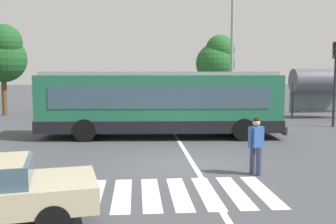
% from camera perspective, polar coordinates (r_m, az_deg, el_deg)
% --- Properties ---
extents(ground_plane, '(160.00, 160.00, 0.00)m').
position_cam_1_polar(ground_plane, '(12.92, 2.47, -7.74)').
color(ground_plane, '#424449').
extents(city_transit_bus, '(11.31, 3.20, 3.06)m').
position_cam_1_polar(city_transit_bus, '(18.06, -1.21, 1.30)').
color(city_transit_bus, black).
rests_on(city_transit_bus, ground_plane).
extents(pedestrian_crossing_street, '(0.52, 0.42, 1.72)m').
position_cam_1_polar(pedestrian_crossing_street, '(11.76, 12.85, -4.43)').
color(pedestrian_crossing_street, '#333856').
rests_on(pedestrian_crossing_street, ground_plane).
extents(parked_car_black, '(1.93, 4.53, 1.35)m').
position_cam_1_polar(parked_car_black, '(28.40, -11.93, 1.22)').
color(parked_car_black, black).
rests_on(parked_car_black, ground_plane).
extents(parked_car_charcoal, '(2.07, 4.60, 1.35)m').
position_cam_1_polar(parked_car_charcoal, '(28.17, -6.74, 1.27)').
color(parked_car_charcoal, black).
rests_on(parked_car_charcoal, ground_plane).
extents(parked_car_silver, '(2.04, 4.59, 1.35)m').
position_cam_1_polar(parked_car_silver, '(27.97, -0.83, 1.28)').
color(parked_car_silver, black).
rests_on(parked_car_silver, ground_plane).
extents(parked_car_teal, '(1.99, 4.56, 1.35)m').
position_cam_1_polar(parked_car_teal, '(28.76, 4.25, 1.39)').
color(parked_car_teal, black).
rests_on(parked_car_teal, ground_plane).
extents(parked_car_champagne, '(1.94, 4.54, 1.35)m').
position_cam_1_polar(parked_car_champagne, '(29.15, 9.57, 1.39)').
color(parked_car_champagne, black).
rests_on(parked_car_champagne, ground_plane).
extents(traffic_light_far_corner, '(0.33, 0.32, 4.67)m').
position_cam_1_polar(traffic_light_far_corner, '(23.19, 23.47, 5.68)').
color(traffic_light_far_corner, '#28282B').
rests_on(traffic_light_far_corner, ground_plane).
extents(bus_stop_shelter, '(3.82, 1.54, 3.25)m').
position_cam_1_polar(bus_stop_shelter, '(27.19, 21.59, 4.21)').
color(bus_stop_shelter, '#28282B').
rests_on(bus_stop_shelter, ground_plane).
extents(twin_arm_street_lamp, '(4.42, 0.32, 9.68)m').
position_cam_1_polar(twin_arm_street_lamp, '(25.82, 9.48, 12.20)').
color(twin_arm_street_lamp, '#939399').
rests_on(twin_arm_street_lamp, ground_plane).
extents(background_tree_left, '(3.24, 3.24, 6.28)m').
position_cam_1_polar(background_tree_left, '(29.21, -23.15, 7.84)').
color(background_tree_left, brown).
rests_on(background_tree_left, ground_plane).
extents(background_tree_right, '(3.46, 3.46, 6.30)m').
position_cam_1_polar(background_tree_right, '(34.80, 7.19, 7.70)').
color(background_tree_right, brown).
rests_on(background_tree_right, ground_plane).
extents(crosswalk_painted_stripes, '(5.47, 2.72, 0.01)m').
position_cam_1_polar(crosswalk_painted_stripes, '(9.94, -0.43, -11.95)').
color(crosswalk_painted_stripes, silver).
rests_on(crosswalk_painted_stripes, ground_plane).
extents(lane_center_line, '(0.16, 24.00, 0.01)m').
position_cam_1_polar(lane_center_line, '(14.89, 2.60, -5.88)').
color(lane_center_line, silver).
rests_on(lane_center_line, ground_plane).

